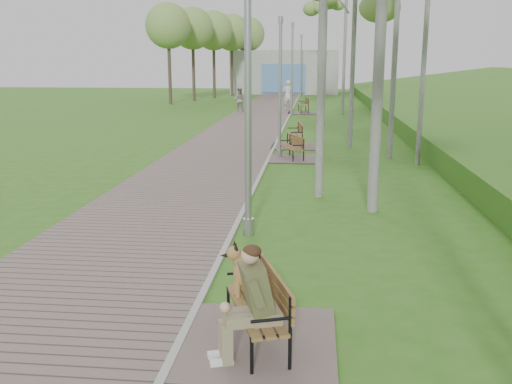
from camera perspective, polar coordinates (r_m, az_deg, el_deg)
walkway at (r=26.83m, az=-1.05°, el=6.37°), size 3.50×67.00×0.04m
kerb at (r=26.68m, az=2.71°, el=6.33°), size 0.10×67.00×0.05m
building_north at (r=56.02m, az=2.92°, el=11.88°), size 10.00×5.20×4.00m
bench_main at (r=6.50m, az=-0.45°, el=-11.86°), size 1.72×1.91×1.50m
bench_second at (r=18.54m, az=3.57°, el=3.79°), size 1.53×1.71×0.94m
bench_third at (r=21.31m, az=3.90°, el=5.07°), size 1.74×1.93×1.07m
bench_far at (r=34.93m, az=4.77°, el=8.21°), size 1.88×2.09×1.16m
lamp_post_near at (r=10.11m, az=-0.81°, el=9.58°), size 0.21×0.21×5.44m
lamp_post_second at (r=18.76m, az=2.41°, el=9.84°), size 0.17×0.17×4.49m
lamp_post_third at (r=33.77m, az=3.62°, el=11.86°), size 0.20×0.20×5.24m
lamp_post_far at (r=50.57m, az=4.52°, el=12.25°), size 0.20×0.20×5.25m
pedestrian_near at (r=37.15m, az=3.20°, el=9.66°), size 0.79×0.63×1.90m
pedestrian_far at (r=35.59m, az=-1.68°, el=9.21°), size 0.77×0.62×1.50m
birch_distant_a at (r=47.88m, az=7.08°, el=18.21°), size 2.46×2.46×9.57m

